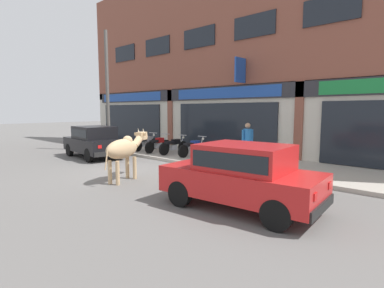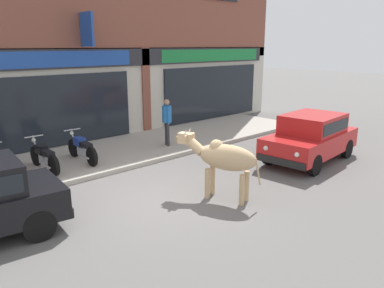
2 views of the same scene
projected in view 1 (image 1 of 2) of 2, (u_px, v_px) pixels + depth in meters
name	position (u px, v px, depth m)	size (l,w,h in m)	color
ground_plane	(130.00, 171.00, 10.90)	(90.00, 90.00, 0.00)	#605E5B
sidewalk	(201.00, 157.00, 13.80)	(19.00, 3.51, 0.13)	#A8A093
shop_building	(228.00, 58.00, 14.75)	(23.00, 1.40, 9.90)	brown
cow	(124.00, 149.00, 9.29)	(1.00, 2.08, 1.61)	tan
car_0	(94.00, 140.00, 13.93)	(3.74, 1.98, 1.46)	black
car_1	(242.00, 173.00, 6.66)	(3.70, 1.86, 1.46)	black
motorcycle_0	(146.00, 143.00, 15.58)	(0.58, 1.80, 0.88)	black
motorcycle_1	(158.00, 144.00, 14.89)	(0.52, 1.81, 0.88)	black
motorcycle_2	(174.00, 146.00, 14.25)	(0.52, 1.81, 0.88)	black
motorcycle_3	(193.00, 148.00, 13.53)	(0.52, 1.81, 0.88)	black
pedestrian	(247.00, 139.00, 11.21)	(0.32, 0.47, 1.60)	#2D2D33
utility_pole	(107.00, 91.00, 15.93)	(0.18, 0.18, 6.23)	#595651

